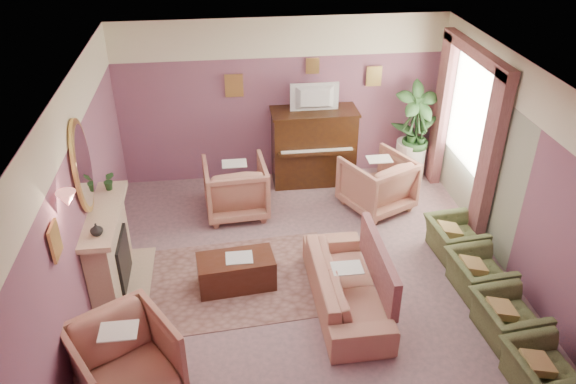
{
  "coord_description": "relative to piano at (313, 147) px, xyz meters",
  "views": [
    {
      "loc": [
        -1.02,
        -5.89,
        4.91
      ],
      "look_at": [
        -0.23,
        0.4,
        1.15
      ],
      "focal_mm": 35.0,
      "sensor_mm": 36.0,
      "label": 1
    }
  ],
  "objects": [
    {
      "name": "floor",
      "position": [
        -0.5,
        -2.68,
        -0.65
      ],
      "size": [
        5.5,
        6.0,
        0.01
      ],
      "primitive_type": "cube",
      "color": "gray",
      "rests_on": "ground"
    },
    {
      "name": "ceiling",
      "position": [
        -0.5,
        -2.68,
        2.15
      ],
      "size": [
        5.5,
        6.0,
        0.01
      ],
      "primitive_type": "cube",
      "color": "silver",
      "rests_on": "wall_back"
    },
    {
      "name": "wall_back",
      "position": [
        -0.5,
        0.32,
        0.75
      ],
      "size": [
        5.5,
        0.02,
        2.8
      ],
      "primitive_type": "cube",
      "color": "#775173",
      "rests_on": "floor"
    },
    {
      "name": "wall_front",
      "position": [
        -0.5,
        -5.68,
        0.75
      ],
      "size": [
        5.5,
        0.02,
        2.8
      ],
      "primitive_type": "cube",
      "color": "#775173",
      "rests_on": "floor"
    },
    {
      "name": "wall_left",
      "position": [
        -3.25,
        -2.68,
        0.75
      ],
      "size": [
        0.02,
        6.0,
        2.8
      ],
      "primitive_type": "cube",
      "color": "#775173",
      "rests_on": "floor"
    },
    {
      "name": "wall_right",
      "position": [
        2.25,
        -2.68,
        0.75
      ],
      "size": [
        0.02,
        6.0,
        2.8
      ],
      "primitive_type": "cube",
      "color": "#775173",
      "rests_on": "floor"
    },
    {
      "name": "picture_rail_band",
      "position": [
        -0.5,
        0.31,
        1.82
      ],
      "size": [
        5.5,
        0.01,
        0.65
      ],
      "primitive_type": "cube",
      "color": "white",
      "rests_on": "wall_back"
    },
    {
      "name": "stripe_panel",
      "position": [
        2.23,
        -1.38,
        0.42
      ],
      "size": [
        0.01,
        3.0,
        2.15
      ],
      "primitive_type": "cube",
      "color": "#A3AC93",
      "rests_on": "wall_right"
    },
    {
      "name": "fireplace_surround",
      "position": [
        -3.09,
        -2.48,
        -0.1
      ],
      "size": [
        0.3,
        1.4,
        1.1
      ],
      "primitive_type": "cube",
      "color": "#D0B490",
      "rests_on": "floor"
    },
    {
      "name": "fireplace_inset",
      "position": [
        -2.99,
        -2.48,
        -0.25
      ],
      "size": [
        0.18,
        0.72,
        0.68
      ],
      "primitive_type": "cube",
      "color": "black",
      "rests_on": "floor"
    },
    {
      "name": "fire_ember",
      "position": [
        -2.95,
        -2.48,
        -0.43
      ],
      "size": [
        0.06,
        0.54,
        0.1
      ],
      "primitive_type": "cube",
      "color": "#F95A2E",
      "rests_on": "floor"
    },
    {
      "name": "mantel_shelf",
      "position": [
        -3.06,
        -2.48,
        0.47
      ],
      "size": [
        0.4,
        1.55,
        0.07
      ],
      "primitive_type": "cube",
      "color": "#D0B490",
      "rests_on": "fireplace_surround"
    },
    {
      "name": "hearth",
      "position": [
        -2.89,
        -2.48,
        -0.64
      ],
      "size": [
        0.55,
        1.5,
        0.02
      ],
      "primitive_type": "cube",
      "color": "#D0B490",
      "rests_on": "floor"
    },
    {
      "name": "mirror_frame",
      "position": [
        -3.2,
        -2.48,
        1.15
      ],
      "size": [
        0.04,
        0.72,
        1.2
      ],
      "primitive_type": "ellipsoid",
      "color": "#E4C161",
      "rests_on": "wall_left"
    },
    {
      "name": "mirror_glass",
      "position": [
        -3.17,
        -2.48,
        1.15
      ],
      "size": [
        0.01,
        0.6,
        1.06
      ],
      "primitive_type": "ellipsoid",
      "color": "white",
      "rests_on": "wall_left"
    },
    {
      "name": "sconce_shade",
      "position": [
        -3.12,
        -3.53,
        1.33
      ],
      "size": [
        0.2,
        0.2,
        0.16
      ],
      "primitive_type": "cone",
      "color": "#EA7D70",
      "rests_on": "wall_left"
    },
    {
      "name": "piano",
      "position": [
        0.0,
        0.0,
        0.0
      ],
      "size": [
        1.4,
        0.6,
        1.3
      ],
      "primitive_type": "cube",
      "color": "#331C0D",
      "rests_on": "floor"
    },
    {
      "name": "piano_keyshelf",
      "position": [
        -0.0,
        -0.35,
        0.07
      ],
      "size": [
        1.3,
        0.12,
        0.06
      ],
      "primitive_type": "cube",
      "color": "#331C0D",
      "rests_on": "piano"
    },
    {
      "name": "piano_keys",
      "position": [
        0.0,
        -0.35,
        0.11
      ],
      "size": [
        1.2,
        0.08,
        0.02
      ],
      "primitive_type": "cube",
      "color": "white",
      "rests_on": "piano"
    },
    {
      "name": "piano_top",
      "position": [
        0.0,
        0.0,
        0.66
      ],
      "size": [
        1.45,
        0.65,
        0.04
      ],
      "primitive_type": "cube",
      "color": "#331C0D",
      "rests_on": "piano"
    },
    {
      "name": "television",
      "position": [
        0.0,
        -0.05,
        0.95
      ],
      "size": [
        0.8,
        0.12,
        0.48
      ],
      "primitive_type": "imported",
      "color": "black",
      "rests_on": "piano"
    },
    {
      "name": "print_back_left",
      "position": [
        -1.3,
        0.28,
        1.07
      ],
      "size": [
        0.3,
        0.03,
        0.38
      ],
      "primitive_type": "cube",
      "color": "#E4C161",
      "rests_on": "wall_back"
    },
    {
      "name": "print_back_right",
      "position": [
        1.05,
        0.28,
        1.13
      ],
      "size": [
        0.26,
        0.03,
        0.34
      ],
      "primitive_type": "cube",
      "color": "#E4C161",
      "rests_on": "wall_back"
    },
    {
      "name": "print_back_mid",
      "position": [
        0.0,
        0.28,
        1.35
      ],
      "size": [
        0.22,
        0.03,
        0.26
      ],
      "primitive_type": "cube",
      "color": "#E4C161",
      "rests_on": "wall_back"
    },
    {
      "name": "print_left_wall",
      "position": [
        -3.21,
        -3.88,
        1.07
      ],
      "size": [
        0.03,
        0.28,
        0.36
      ],
      "primitive_type": "cube",
      "color": "#E4C161",
      "rests_on": "wall_left"
    },
    {
      "name": "window_blind",
      "position": [
        2.2,
        -1.13,
        1.05
      ],
      "size": [
        0.03,
        1.4,
        1.8
      ],
      "primitive_type": "cube",
      "color": "beige",
      "rests_on": "wall_right"
    },
    {
      "name": "curtain_left",
      "position": [
        2.12,
        -2.05,
        0.65
      ],
      "size": [
        0.16,
        0.34,
        2.6
      ],
      "primitive_type": "cube",
      "color": "#874F51",
      "rests_on": "floor"
    },
    {
      "name": "curtain_right",
      "position": [
        2.12,
        -0.21,
        0.65
      ],
      "size": [
        0.16,
        0.34,
        2.6
      ],
      "primitive_type": "cube",
      "color": "#874F51",
      "rests_on": "floor"
    },
    {
      "name": "pelmet",
      "position": [
        2.12,
        -1.13,
        1.91
      ],
      "size": [
        0.16,
        2.2,
        0.16
      ],
      "primitive_type": "cube",
      "color": "#874F51",
      "rests_on": "wall_right"
    },
    {
      "name": "mantel_plant",
      "position": [
        -3.05,
        -1.93,
        0.64
      ],
      "size": [
        0.16,
        0.16,
        0.28
      ],
      "primitive_type": "imported",
      "color": "#275024",
      "rests_on": "mantel_shelf"
    },
    {
      "name": "mantel_vase",
      "position": [
        -3.05,
        -2.98,
        0.58
      ],
      "size": [
        0.16,
        0.16,
        0.16
      ],
      "primitive_type": "imported",
      "color": "white",
      "rests_on": "mantel_shelf"
    },
    {
      "name": "area_rug",
      "position": [
        -1.38,
        -2.61,
        -0.64
      ],
      "size": [
        2.63,
        1.98,
        0.01
      ],
      "primitive_type": "cube",
      "rotation": [
        0.0,
        0.0,
        0.08
      ],
      "color": "#855E57",
      "rests_on": "floor"
    },
    {
      "name": "coffee_table",
      "position": [
        -1.47,
        -2.7,
        -0.43
      ],
      "size": [
        1.04,
        0.6,
        0.45
      ],
      "primitive_type": "cube",
      "rotation": [
        0.0,
        0.0,
        0.1
      ],
      "color": "#442015",
      "rests_on": "floor"
    },
    {
      "name": "table_paper",
      "position": [
        -1.42,
        -2.7,
        -0.2
      ],
      "size": [
        0.35,
        0.28,
        0.01
      ],
      "primitive_type": "cube",
      "color": "silver",
      "rests_on": "coffee_table"
    },
    {
      "name": "sofa",
      "position": [
        -0.11,
        -3.23,
        -0.25
      ],
      "size": [
        0.67,
        2.0,
        0.81
      ],
      "primitive_type": "imported",
      "color": "tan",
      "rests_on": "floor"
    },
    {
      "name": "sofa_throw",
      "position": [
        0.29,
        -3.23,
        -0.05
      ],
      "size": [
        0.1,
        1.52,
        0.56
      ],
      "primitive_type": "cube",
      "color": "#874F51",
      "rests_on": "sofa"
    },
    {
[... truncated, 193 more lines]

